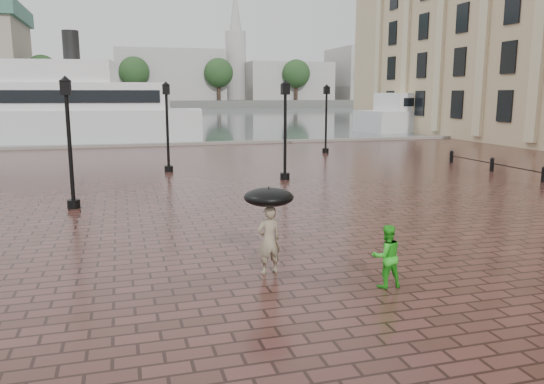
# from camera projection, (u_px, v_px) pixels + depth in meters

# --- Properties ---
(ground) EXTENTS (300.00, 300.00, 0.00)m
(ground) POSITION_uv_depth(u_px,v_px,m) (349.00, 292.00, 10.74)
(ground) COLOR #3A201A
(ground) RESTS_ON ground
(harbour_water) EXTENTS (240.00, 240.00, 0.00)m
(harbour_water) POSITION_uv_depth(u_px,v_px,m) (144.00, 115.00, 97.70)
(harbour_water) COLOR #495559
(harbour_water) RESTS_ON ground
(quay_edge) EXTENTS (80.00, 0.60, 0.30)m
(quay_edge) POSITION_uv_depth(u_px,v_px,m) (179.00, 145.00, 40.98)
(quay_edge) COLOR slate
(quay_edge) RESTS_ON ground
(far_shore) EXTENTS (300.00, 60.00, 2.00)m
(far_shore) POSITION_uv_depth(u_px,v_px,m) (133.00, 103.00, 161.78)
(far_shore) COLOR #4C4C47
(far_shore) RESTS_ON ground
(distant_skyline) EXTENTS (102.50, 22.00, 33.00)m
(distant_skyline) POSITION_uv_depth(u_px,v_px,m) (293.00, 75.00, 163.78)
(distant_skyline) COLOR #A29F9A
(distant_skyline) RESTS_ON ground
(far_trees) EXTENTS (188.00, 8.00, 13.50)m
(far_trees) POSITION_uv_depth(u_px,v_px,m) (134.00, 72.00, 139.45)
(far_trees) COLOR #2D2119
(far_trees) RESTS_ON ground
(street_lamps) EXTENTS (21.44, 14.44, 4.40)m
(street_lamps) POSITION_uv_depth(u_px,v_px,m) (176.00, 126.00, 26.52)
(street_lamps) COLOR black
(street_lamps) RESTS_ON ground
(adult_pedestrian) EXTENTS (0.61, 0.46, 1.53)m
(adult_pedestrian) POSITION_uv_depth(u_px,v_px,m) (269.00, 240.00, 11.73)
(adult_pedestrian) COLOR gray
(adult_pedestrian) RESTS_ON ground
(child_pedestrian) EXTENTS (0.66, 0.52, 1.32)m
(child_pedestrian) POSITION_uv_depth(u_px,v_px,m) (386.00, 256.00, 10.91)
(child_pedestrian) COLOR green
(child_pedestrian) RESTS_ON ground
(ferry_near) EXTENTS (27.93, 9.98, 8.96)m
(ferry_near) POSITION_uv_depth(u_px,v_px,m) (34.00, 109.00, 43.45)
(ferry_near) COLOR silver
(ferry_near) RESTS_ON ground
(ferry_far) EXTENTS (23.20, 7.80, 7.46)m
(ferry_far) POSITION_uv_depth(u_px,v_px,m) (456.00, 109.00, 57.87)
(ferry_far) COLOR silver
(ferry_far) RESTS_ON ground
(umbrella) EXTENTS (1.10, 1.10, 1.10)m
(umbrella) POSITION_uv_depth(u_px,v_px,m) (269.00, 197.00, 11.55)
(umbrella) COLOR black
(umbrella) RESTS_ON ground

